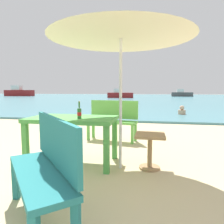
{
  "coord_description": "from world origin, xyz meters",
  "views": [
    {
      "loc": [
        0.83,
        -2.5,
        1.2
      ],
      "look_at": [
        -0.21,
        3.0,
        0.6
      ],
      "focal_mm": 32.83,
      "sensor_mm": 36.0,
      "label": 1
    }
  ],
  "objects_px": {
    "bench_green_right": "(113,118)",
    "boat_cargo_ship": "(182,94)",
    "boat_fishing_trawler": "(120,95)",
    "picnic_table_green": "(73,124)",
    "side_table_wood": "(150,146)",
    "bench_teal_center": "(46,163)",
    "patio_umbrella": "(121,26)",
    "beer_bottle_amber": "(79,112)",
    "boat_tanker": "(19,92)",
    "swimmer_person": "(182,111)"
  },
  "relations": [
    {
      "from": "bench_green_right",
      "to": "side_table_wood",
      "type": "bearing_deg",
      "value": -62.27
    },
    {
      "from": "bench_teal_center",
      "to": "swimmer_person",
      "type": "distance_m",
      "value": 8.61
    },
    {
      "from": "boat_tanker",
      "to": "boat_cargo_ship",
      "type": "xyz_separation_m",
      "value": [
        30.71,
        2.84,
        -0.26
      ]
    },
    {
      "from": "picnic_table_green",
      "to": "bench_green_right",
      "type": "bearing_deg",
      "value": 77.97
    },
    {
      "from": "patio_umbrella",
      "to": "side_table_wood",
      "type": "distance_m",
      "value": 1.82
    },
    {
      "from": "beer_bottle_amber",
      "to": "bench_green_right",
      "type": "height_order",
      "value": "beer_bottle_amber"
    },
    {
      "from": "side_table_wood",
      "to": "boat_fishing_trawler",
      "type": "relative_size",
      "value": 0.15
    },
    {
      "from": "patio_umbrella",
      "to": "bench_teal_center",
      "type": "distance_m",
      "value": 2.14
    },
    {
      "from": "boat_fishing_trawler",
      "to": "bench_teal_center",
      "type": "bearing_deg",
      "value": -82.88
    },
    {
      "from": "swimmer_person",
      "to": "boat_cargo_ship",
      "type": "height_order",
      "value": "boat_cargo_ship"
    },
    {
      "from": "patio_umbrella",
      "to": "boat_fishing_trawler",
      "type": "xyz_separation_m",
      "value": [
        -4.01,
        26.87,
        -1.55
      ]
    },
    {
      "from": "picnic_table_green",
      "to": "beer_bottle_amber",
      "type": "distance_m",
      "value": 0.28
    },
    {
      "from": "side_table_wood",
      "to": "bench_green_right",
      "type": "height_order",
      "value": "bench_green_right"
    },
    {
      "from": "side_table_wood",
      "to": "boat_cargo_ship",
      "type": "height_order",
      "value": "boat_cargo_ship"
    },
    {
      "from": "boat_fishing_trawler",
      "to": "boat_cargo_ship",
      "type": "relative_size",
      "value": 1.02
    },
    {
      "from": "bench_green_right",
      "to": "boat_cargo_ship",
      "type": "distance_m",
      "value": 34.51
    },
    {
      "from": "picnic_table_green",
      "to": "beer_bottle_amber",
      "type": "bearing_deg",
      "value": -35.6
    },
    {
      "from": "bench_green_right",
      "to": "swimmer_person",
      "type": "relative_size",
      "value": 3.04
    },
    {
      "from": "patio_umbrella",
      "to": "boat_cargo_ship",
      "type": "xyz_separation_m",
      "value": [
        5.93,
        35.68,
        -1.56
      ]
    },
    {
      "from": "side_table_wood",
      "to": "boat_tanker",
      "type": "height_order",
      "value": "boat_tanker"
    },
    {
      "from": "boat_tanker",
      "to": "bench_green_right",
      "type": "bearing_deg",
      "value": -51.95
    },
    {
      "from": "bench_green_right",
      "to": "boat_tanker",
      "type": "distance_m",
      "value": 39.47
    },
    {
      "from": "swimmer_person",
      "to": "beer_bottle_amber",
      "type": "bearing_deg",
      "value": -110.07
    },
    {
      "from": "bench_green_right",
      "to": "picnic_table_green",
      "type": "bearing_deg",
      "value": -102.03
    },
    {
      "from": "patio_umbrella",
      "to": "side_table_wood",
      "type": "height_order",
      "value": "patio_umbrella"
    },
    {
      "from": "bench_teal_center",
      "to": "swimmer_person",
      "type": "bearing_deg",
      "value": 74.07
    },
    {
      "from": "boat_cargo_ship",
      "to": "bench_teal_center",
      "type": "bearing_deg",
      "value": -99.81
    },
    {
      "from": "patio_umbrella",
      "to": "swimmer_person",
      "type": "relative_size",
      "value": 5.61
    },
    {
      "from": "boat_tanker",
      "to": "patio_umbrella",
      "type": "bearing_deg",
      "value": -52.97
    },
    {
      "from": "beer_bottle_amber",
      "to": "boat_cargo_ship",
      "type": "relative_size",
      "value": 0.07
    },
    {
      "from": "swimmer_person",
      "to": "boat_fishing_trawler",
      "type": "bearing_deg",
      "value": 106.43
    },
    {
      "from": "bench_teal_center",
      "to": "bench_green_right",
      "type": "height_order",
      "value": "same"
    },
    {
      "from": "beer_bottle_amber",
      "to": "boat_fishing_trawler",
      "type": "distance_m",
      "value": 27.1
    },
    {
      "from": "side_table_wood",
      "to": "boat_tanker",
      "type": "bearing_deg",
      "value": 127.57
    },
    {
      "from": "side_table_wood",
      "to": "bench_teal_center",
      "type": "distance_m",
      "value": 1.72
    },
    {
      "from": "side_table_wood",
      "to": "boat_fishing_trawler",
      "type": "distance_m",
      "value": 27.18
    },
    {
      "from": "bench_teal_center",
      "to": "swimmer_person",
      "type": "xyz_separation_m",
      "value": [
        2.36,
        8.27,
        -0.3
      ]
    },
    {
      "from": "side_table_wood",
      "to": "bench_green_right",
      "type": "xyz_separation_m",
      "value": [
        -0.89,
        1.7,
        0.19
      ]
    },
    {
      "from": "bench_green_right",
      "to": "boat_tanker",
      "type": "bearing_deg",
      "value": 128.05
    },
    {
      "from": "boat_fishing_trawler",
      "to": "boat_cargo_ship",
      "type": "distance_m",
      "value": 13.28
    },
    {
      "from": "boat_fishing_trawler",
      "to": "patio_umbrella",
      "type": "bearing_deg",
      "value": -81.52
    },
    {
      "from": "boat_tanker",
      "to": "side_table_wood",
      "type": "bearing_deg",
      "value": -52.43
    },
    {
      "from": "side_table_wood",
      "to": "boat_cargo_ship",
      "type": "xyz_separation_m",
      "value": [
        5.49,
        35.62,
        0.2
      ]
    },
    {
      "from": "bench_green_right",
      "to": "boat_fishing_trawler",
      "type": "distance_m",
      "value": 25.36
    },
    {
      "from": "patio_umbrella",
      "to": "bench_green_right",
      "type": "bearing_deg",
      "value": 104.33
    },
    {
      "from": "beer_bottle_amber",
      "to": "bench_green_right",
      "type": "xyz_separation_m",
      "value": [
        0.19,
        1.78,
        -0.31
      ]
    },
    {
      "from": "bench_green_right",
      "to": "boat_tanker",
      "type": "xyz_separation_m",
      "value": [
        -24.32,
        31.08,
        0.27
      ]
    },
    {
      "from": "picnic_table_green",
      "to": "bench_teal_center",
      "type": "distance_m",
      "value": 1.51
    },
    {
      "from": "beer_bottle_amber",
      "to": "bench_green_right",
      "type": "distance_m",
      "value": 1.82
    },
    {
      "from": "picnic_table_green",
      "to": "boat_tanker",
      "type": "distance_m",
      "value": 40.58
    }
  ]
}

